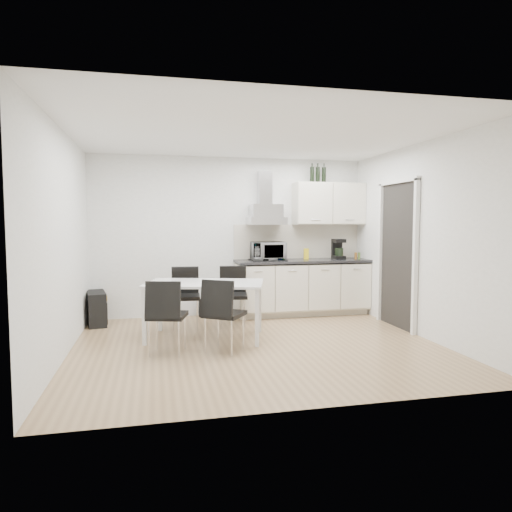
{
  "coord_description": "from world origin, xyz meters",
  "views": [
    {
      "loc": [
        -1.24,
        -5.47,
        1.54
      ],
      "look_at": [
        0.05,
        0.32,
        1.1
      ],
      "focal_mm": 32.0,
      "sensor_mm": 36.0,
      "label": 1
    }
  ],
  "objects": [
    {
      "name": "ceiling",
      "position": [
        0.0,
        0.0,
        2.6
      ],
      "size": [
        4.5,
        4.5,
        0.0
      ],
      "primitive_type": "plane",
      "color": "white",
      "rests_on": "wall_back"
    },
    {
      "name": "dining_table",
      "position": [
        -0.6,
        0.5,
        0.68
      ],
      "size": [
        1.69,
        1.23,
        0.75
      ],
      "rotation": [
        0.0,
        0.0,
        -0.27
      ],
      "color": "white",
      "rests_on": "ground"
    },
    {
      "name": "kitchenette",
      "position": [
        1.18,
        1.73,
        0.83
      ],
      "size": [
        2.22,
        0.64,
        2.52
      ],
      "color": "beige",
      "rests_on": "ground"
    },
    {
      "name": "wall_back",
      "position": [
        0.0,
        2.0,
        1.3
      ],
      "size": [
        4.5,
        0.1,
        2.6
      ],
      "primitive_type": "cube",
      "color": "white",
      "rests_on": "ground"
    },
    {
      "name": "guitar_amp",
      "position": [
        -2.1,
        1.65,
        0.25
      ],
      "size": [
        0.36,
        0.63,
        0.5
      ],
      "rotation": [
        0.0,
        0.0,
        0.19
      ],
      "color": "black",
      "rests_on": "ground"
    },
    {
      "name": "wall_left",
      "position": [
        -2.25,
        0.0,
        1.3
      ],
      "size": [
        0.1,
        4.0,
        2.6
      ],
      "primitive_type": "cube",
      "color": "white",
      "rests_on": "ground"
    },
    {
      "name": "wall_front",
      "position": [
        0.0,
        -2.0,
        1.3
      ],
      "size": [
        4.5,
        0.1,
        2.6
      ],
      "primitive_type": "cube",
      "color": "white",
      "rests_on": "ground"
    },
    {
      "name": "doorway",
      "position": [
        2.21,
        0.55,
        1.05
      ],
      "size": [
        0.08,
        1.04,
        2.1
      ],
      "primitive_type": "cube",
      "color": "white",
      "rests_on": "ground"
    },
    {
      "name": "chair_near_left",
      "position": [
        -1.11,
        -0.11,
        0.44
      ],
      "size": [
        0.56,
        0.6,
        0.88
      ],
      "primitive_type": null,
      "rotation": [
        0.0,
        0.0,
        -0.27
      ],
      "color": "black",
      "rests_on": "ground"
    },
    {
      "name": "chair_far_left",
      "position": [
        -0.81,
        1.18,
        0.44
      ],
      "size": [
        0.48,
        0.53,
        0.88
      ],
      "primitive_type": null,
      "rotation": [
        0.0,
        0.0,
        3.07
      ],
      "color": "black",
      "rests_on": "ground"
    },
    {
      "name": "wall_right",
      "position": [
        2.25,
        0.0,
        1.3
      ],
      "size": [
        0.1,
        4.0,
        2.6
      ],
      "primitive_type": "cube",
      "color": "white",
      "rests_on": "ground"
    },
    {
      "name": "floor_speaker",
      "position": [
        -0.45,
        1.9,
        0.14
      ],
      "size": [
        0.21,
        0.19,
        0.28
      ],
      "primitive_type": "cube",
      "rotation": [
        0.0,
        0.0,
        -0.31
      ],
      "color": "black",
      "rests_on": "ground"
    },
    {
      "name": "chair_far_right",
      "position": [
        -0.11,
        1.14,
        0.44
      ],
      "size": [
        0.52,
        0.57,
        0.88
      ],
      "primitive_type": null,
      "rotation": [
        0.0,
        0.0,
        2.97
      ],
      "color": "black",
      "rests_on": "ground"
    },
    {
      "name": "ground",
      "position": [
        0.0,
        0.0,
        0.0
      ],
      "size": [
        4.5,
        4.5,
        0.0
      ],
      "primitive_type": "plane",
      "color": "#A38259",
      "rests_on": "ground"
    },
    {
      "name": "chair_near_right",
      "position": [
        -0.44,
        -0.17,
        0.44
      ],
      "size": [
        0.64,
        0.66,
        0.88
      ],
      "primitive_type": null,
      "rotation": [
        0.0,
        0.0,
        -0.59
      ],
      "color": "black",
      "rests_on": "ground"
    }
  ]
}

